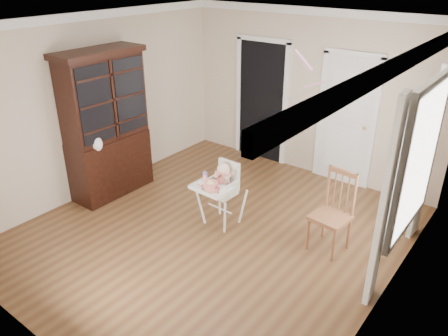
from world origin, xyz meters
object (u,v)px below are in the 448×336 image
Objects in this scene: high_chair at (222,187)px; dining_chair at (332,215)px; china_cabinet at (106,125)px; sippy_cup at (205,176)px; cake at (211,186)px.

high_chair is 1.49m from dining_chair.
dining_chair is at bearing 11.42° from china_cabinet.
high_chair is at bearing 27.84° from sippy_cup.
dining_chair is (1.42, 0.63, -0.21)m from cake.
sippy_cup is at bearing 6.54° from china_cabinet.
china_cabinet reaches higher than dining_chair.
china_cabinet reaches higher than cake.
high_chair is 0.28m from cake.
cake is 1.57m from dining_chair.
china_cabinet is at bearing -178.43° from cake.
china_cabinet is (-1.94, -0.31, 0.55)m from high_chair.
high_chair is 3.82× the size of cake.
china_cabinet is at bearing -168.64° from high_chair.
high_chair is 0.88× the size of dining_chair.
china_cabinet is at bearing -173.46° from sippy_cup.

